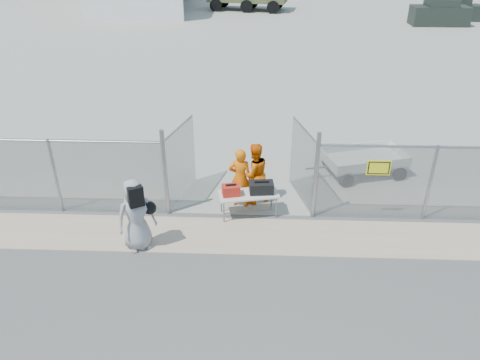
{
  "coord_description": "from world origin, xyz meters",
  "views": [
    {
      "loc": [
        0.44,
        -8.91,
        7.1
      ],
      "look_at": [
        0.0,
        2.0,
        1.1
      ],
      "focal_mm": 35.0,
      "sensor_mm": 36.0,
      "label": 1
    }
  ],
  "objects_px": {
    "visitor": "(136,215)",
    "utility_trailer": "(364,162)",
    "folding_table": "(248,204)",
    "security_worker_left": "(240,178)",
    "security_worker_right": "(254,174)"
  },
  "relations": [
    {
      "from": "folding_table",
      "to": "visitor",
      "type": "distance_m",
      "value": 3.16
    },
    {
      "from": "security_worker_left",
      "to": "visitor",
      "type": "bearing_deg",
      "value": 43.06
    },
    {
      "from": "security_worker_left",
      "to": "utility_trailer",
      "type": "distance_m",
      "value": 4.44
    },
    {
      "from": "security_worker_right",
      "to": "utility_trailer",
      "type": "bearing_deg",
      "value": -177.04
    },
    {
      "from": "folding_table",
      "to": "utility_trailer",
      "type": "relative_size",
      "value": 0.49
    },
    {
      "from": "security_worker_left",
      "to": "security_worker_right",
      "type": "distance_m",
      "value": 0.45
    },
    {
      "from": "folding_table",
      "to": "security_worker_left",
      "type": "relative_size",
      "value": 0.91
    },
    {
      "from": "security_worker_right",
      "to": "folding_table",
      "type": "bearing_deg",
      "value": 53.17
    },
    {
      "from": "security_worker_right",
      "to": "visitor",
      "type": "distance_m",
      "value": 3.63
    },
    {
      "from": "folding_table",
      "to": "utility_trailer",
      "type": "distance_m",
      "value": 4.47
    },
    {
      "from": "visitor",
      "to": "utility_trailer",
      "type": "distance_m",
      "value": 7.59
    },
    {
      "from": "visitor",
      "to": "security_worker_right",
      "type": "bearing_deg",
      "value": 9.91
    },
    {
      "from": "visitor",
      "to": "utility_trailer",
      "type": "height_order",
      "value": "visitor"
    },
    {
      "from": "visitor",
      "to": "folding_table",
      "type": "bearing_deg",
      "value": 1.25
    },
    {
      "from": "security_worker_left",
      "to": "utility_trailer",
      "type": "bearing_deg",
      "value": -149.0
    }
  ]
}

